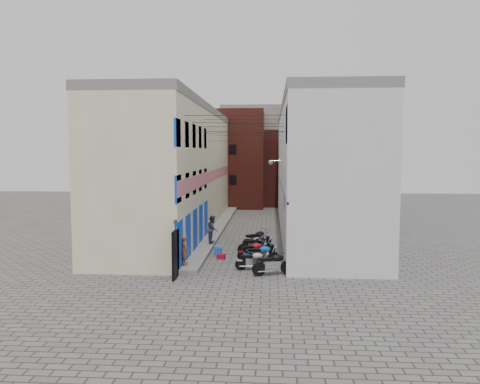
% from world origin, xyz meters
% --- Properties ---
extents(ground, '(90.00, 90.00, 0.00)m').
position_xyz_m(ground, '(0.00, 0.00, 0.00)').
color(ground, '#5A5755').
rests_on(ground, ground).
extents(plinth, '(0.90, 26.00, 0.25)m').
position_xyz_m(plinth, '(-2.05, 13.00, 0.12)').
color(plinth, slate).
rests_on(plinth, ground).
extents(building_left, '(5.10, 27.00, 9.00)m').
position_xyz_m(building_left, '(-4.98, 12.95, 4.50)').
color(building_left, beige).
rests_on(building_left, ground).
extents(building_right, '(5.94, 26.00, 9.00)m').
position_xyz_m(building_right, '(5.00, 13.00, 4.51)').
color(building_right, silver).
rests_on(building_right, ground).
extents(building_far_brick_left, '(6.00, 6.00, 10.00)m').
position_xyz_m(building_far_brick_left, '(-2.00, 28.00, 5.00)').
color(building_far_brick_left, maroon).
rests_on(building_far_brick_left, ground).
extents(building_far_brick_right, '(5.00, 6.00, 8.00)m').
position_xyz_m(building_far_brick_right, '(3.00, 30.00, 4.00)').
color(building_far_brick_right, maroon).
rests_on(building_far_brick_right, ground).
extents(building_far_concrete, '(8.00, 5.00, 11.00)m').
position_xyz_m(building_far_concrete, '(0.00, 34.00, 5.50)').
color(building_far_concrete, slate).
rests_on(building_far_concrete, ground).
extents(far_shopfront, '(2.00, 0.30, 2.40)m').
position_xyz_m(far_shopfront, '(0.00, 25.20, 1.20)').
color(far_shopfront, black).
rests_on(far_shopfront, ground).
extents(overhead_wires, '(5.80, 13.02, 1.32)m').
position_xyz_m(overhead_wires, '(0.00, 7.64, 7.12)').
color(overhead_wires, black).
rests_on(overhead_wires, ground).
extents(motorcycle_a, '(2.13, 1.23, 1.18)m').
position_xyz_m(motorcycle_a, '(1.90, 0.42, 0.59)').
color(motorcycle_a, black).
rests_on(motorcycle_a, ground).
extents(motorcycle_b, '(1.82, 0.67, 1.04)m').
position_xyz_m(motorcycle_b, '(0.95, 1.28, 0.52)').
color(motorcycle_b, '#B1B1B6').
rests_on(motorcycle_b, ground).
extents(motorcycle_c, '(2.03, 0.90, 1.13)m').
position_xyz_m(motorcycle_c, '(1.29, 2.50, 0.57)').
color(motorcycle_c, blue).
rests_on(motorcycle_c, ground).
extents(motorcycle_d, '(1.91, 1.39, 1.08)m').
position_xyz_m(motorcycle_d, '(0.88, 3.42, 0.54)').
color(motorcycle_d, '#AC0C21').
rests_on(motorcycle_d, ground).
extents(motorcycle_e, '(2.21, 1.04, 1.23)m').
position_xyz_m(motorcycle_e, '(0.99, 4.52, 0.61)').
color(motorcycle_e, black).
rests_on(motorcycle_e, ground).
extents(motorcycle_f, '(1.83, 1.31, 1.02)m').
position_xyz_m(motorcycle_f, '(0.86, 5.41, 0.51)').
color(motorcycle_f, '#B4B4B9').
rests_on(motorcycle_f, ground).
extents(motorcycle_g, '(2.06, 1.98, 1.26)m').
position_xyz_m(motorcycle_g, '(0.96, 6.35, 0.63)').
color(motorcycle_g, black).
rests_on(motorcycle_g, ground).
extents(person_a, '(0.49, 0.61, 1.46)m').
position_xyz_m(person_a, '(-2.35, 1.00, 0.98)').
color(person_a, brown).
rests_on(person_a, plinth).
extents(person_b, '(0.65, 0.82, 1.68)m').
position_xyz_m(person_b, '(-1.70, 6.60, 1.09)').
color(person_b, '#333B4D').
rests_on(person_b, plinth).
extents(water_jug_near, '(0.38, 0.38, 0.45)m').
position_xyz_m(water_jug_near, '(-1.04, 4.27, 0.22)').
color(water_jug_near, blue).
rests_on(water_jug_near, ground).
extents(water_jug_far, '(0.39, 0.39, 0.52)m').
position_xyz_m(water_jug_far, '(-1.19, 4.42, 0.26)').
color(water_jug_far, blue).
rests_on(water_jug_far, ground).
extents(red_crate, '(0.47, 0.37, 0.27)m').
position_xyz_m(red_crate, '(-0.87, 3.52, 0.14)').
color(red_crate, '#A10B22').
rests_on(red_crate, ground).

